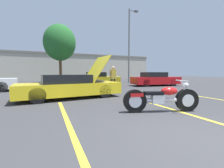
{
  "coord_description": "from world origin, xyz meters",
  "views": [
    {
      "loc": [
        -2.63,
        -1.72,
        1.24
      ],
      "look_at": [
        -0.41,
        3.45,
        0.8
      ],
      "focal_mm": 24.0,
      "sensor_mm": 36.0,
      "label": 1
    }
  ],
  "objects_px": {
    "parked_car_mid_row": "(99,79)",
    "motorcycle": "(161,99)",
    "tree_background": "(60,43)",
    "spectator_near_motorcycle": "(113,76)",
    "light_pole": "(130,43)",
    "parked_car_right_row": "(155,79)",
    "show_car_hood_open": "(71,86)"
  },
  "relations": [
    {
      "from": "parked_car_mid_row",
      "to": "motorcycle",
      "type": "bearing_deg",
      "value": -75.35
    },
    {
      "from": "tree_background",
      "to": "spectator_near_motorcycle",
      "type": "distance_m",
      "value": 10.78
    },
    {
      "from": "light_pole",
      "to": "spectator_near_motorcycle",
      "type": "height_order",
      "value": "light_pole"
    },
    {
      "from": "motorcycle",
      "to": "parked_car_mid_row",
      "type": "relative_size",
      "value": 0.5
    },
    {
      "from": "tree_background",
      "to": "parked_car_mid_row",
      "type": "height_order",
      "value": "tree_background"
    },
    {
      "from": "motorcycle",
      "to": "spectator_near_motorcycle",
      "type": "relative_size",
      "value": 1.41
    },
    {
      "from": "tree_background",
      "to": "parked_car_right_row",
      "type": "bearing_deg",
      "value": -45.58
    },
    {
      "from": "tree_background",
      "to": "motorcycle",
      "type": "relative_size",
      "value": 2.97
    },
    {
      "from": "motorcycle",
      "to": "parked_car_mid_row",
      "type": "distance_m",
      "value": 10.94
    },
    {
      "from": "tree_background",
      "to": "parked_car_right_row",
      "type": "relative_size",
      "value": 1.53
    },
    {
      "from": "tree_background",
      "to": "parked_car_mid_row",
      "type": "xyz_separation_m",
      "value": [
        3.29,
        -4.64,
        -4.16
      ]
    },
    {
      "from": "parked_car_right_row",
      "to": "light_pole",
      "type": "bearing_deg",
      "value": 101.38
    },
    {
      "from": "motorcycle",
      "to": "light_pole",
      "type": "bearing_deg",
      "value": 82.57
    },
    {
      "from": "motorcycle",
      "to": "spectator_near_motorcycle",
      "type": "distance_m",
      "value": 5.83
    },
    {
      "from": "parked_car_mid_row",
      "to": "parked_car_right_row",
      "type": "relative_size",
      "value": 1.03
    },
    {
      "from": "parked_car_mid_row",
      "to": "spectator_near_motorcycle",
      "type": "bearing_deg",
      "value": -74.35
    },
    {
      "from": "spectator_near_motorcycle",
      "to": "show_car_hood_open",
      "type": "bearing_deg",
      "value": -148.3
    },
    {
      "from": "tree_background",
      "to": "motorcycle",
      "type": "bearing_deg",
      "value": -83.35
    },
    {
      "from": "parked_car_right_row",
      "to": "parked_car_mid_row",
      "type": "bearing_deg",
      "value": 152.29
    },
    {
      "from": "parked_car_right_row",
      "to": "motorcycle",
      "type": "bearing_deg",
      "value": -119.54
    },
    {
      "from": "light_pole",
      "to": "show_car_hood_open",
      "type": "distance_m",
      "value": 12.1
    },
    {
      "from": "tree_background",
      "to": "light_pole",
      "type": "bearing_deg",
      "value": -25.01
    },
    {
      "from": "motorcycle",
      "to": "spectator_near_motorcycle",
      "type": "height_order",
      "value": "spectator_near_motorcycle"
    },
    {
      "from": "parked_car_mid_row",
      "to": "spectator_near_motorcycle",
      "type": "height_order",
      "value": "spectator_near_motorcycle"
    },
    {
      "from": "parked_car_right_row",
      "to": "spectator_near_motorcycle",
      "type": "relative_size",
      "value": 2.74
    },
    {
      "from": "parked_car_mid_row",
      "to": "tree_background",
      "type": "bearing_deg",
      "value": 147.84
    },
    {
      "from": "light_pole",
      "to": "tree_background",
      "type": "distance_m",
      "value": 8.3
    },
    {
      "from": "show_car_hood_open",
      "to": "spectator_near_motorcycle",
      "type": "distance_m",
      "value": 3.68
    },
    {
      "from": "light_pole",
      "to": "motorcycle",
      "type": "relative_size",
      "value": 3.68
    },
    {
      "from": "parked_car_right_row",
      "to": "spectator_near_motorcycle",
      "type": "xyz_separation_m",
      "value": [
        -5.06,
        -1.84,
        0.38
      ]
    },
    {
      "from": "motorcycle",
      "to": "spectator_near_motorcycle",
      "type": "bearing_deg",
      "value": 99.41
    },
    {
      "from": "spectator_near_motorcycle",
      "to": "parked_car_mid_row",
      "type": "bearing_deg",
      "value": 83.19
    }
  ]
}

